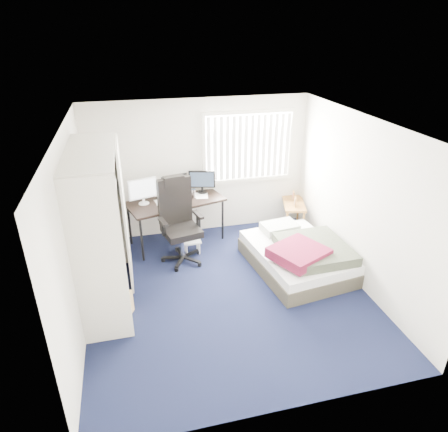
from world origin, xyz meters
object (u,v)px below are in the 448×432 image
at_px(office_chair, 180,229).
at_px(nightstand, 294,205).
at_px(desk, 175,199).
at_px(bed, 299,255).

bearing_deg(office_chair, nightstand, 14.99).
bearing_deg(desk, office_chair, -91.98).
distance_m(desk, nightstand, 2.30).
xyz_separation_m(office_chair, bed, (1.81, -0.80, -0.29)).
relative_size(desk, bed, 0.94).
distance_m(nightstand, bed, 1.51).
bearing_deg(bed, desk, 141.56).
xyz_separation_m(desk, nightstand, (2.27, -0.01, -0.37)).
distance_m(desk, bed, 2.35).
distance_m(desk, office_chair, 0.68).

